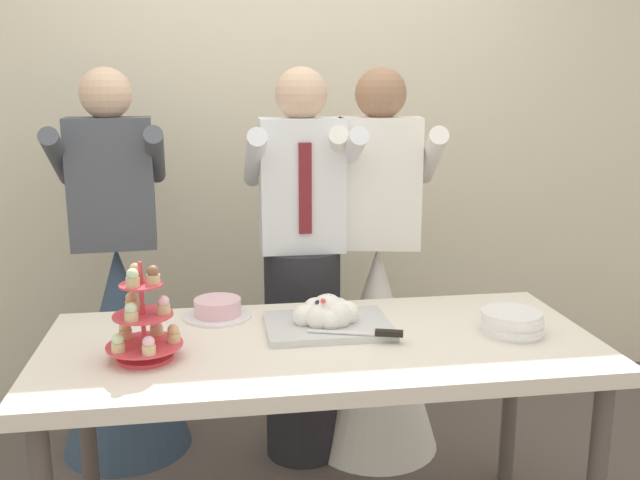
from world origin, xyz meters
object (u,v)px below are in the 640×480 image
(round_cake, at_px, (218,309))
(cupcake_stand, at_px, (143,324))
(dessert_table, at_px, (321,361))
(person_bride, at_px, (377,321))
(plate_stack, at_px, (512,322))
(person_groom, at_px, (302,289))
(person_guest, at_px, (121,322))
(main_cake_tray, at_px, (328,317))

(round_cake, bearing_deg, cupcake_stand, -121.94)
(dessert_table, xyz_separation_m, round_cake, (-0.33, 0.28, 0.10))
(dessert_table, bearing_deg, person_bride, 62.80)
(dessert_table, distance_m, plate_stack, 0.65)
(dessert_table, height_order, person_bride, person_bride)
(plate_stack, xyz_separation_m, round_cake, (-0.97, 0.32, -0.01))
(person_groom, bearing_deg, person_guest, 167.54)
(dessert_table, distance_m, person_guest, 1.13)
(dessert_table, relative_size, main_cake_tray, 4.18)
(dessert_table, relative_size, person_guest, 1.08)
(person_bride, bearing_deg, plate_stack, -68.15)
(round_cake, bearing_deg, main_cake_tray, -25.51)
(person_guest, bearing_deg, person_bride, -8.00)
(cupcake_stand, bearing_deg, plate_stack, 1.87)
(main_cake_tray, relative_size, plate_stack, 2.06)
(dessert_table, distance_m, main_cake_tray, 0.16)
(person_groom, distance_m, person_bride, 0.37)
(cupcake_stand, height_order, main_cake_tray, cupcake_stand)
(person_guest, bearing_deg, round_cake, -53.27)
(cupcake_stand, height_order, plate_stack, cupcake_stand)
(cupcake_stand, bearing_deg, dessert_table, 8.10)
(dessert_table, height_order, main_cake_tray, main_cake_tray)
(cupcake_stand, xyz_separation_m, round_cake, (0.22, 0.35, -0.08))
(dessert_table, height_order, person_guest, person_guest)
(person_bride, bearing_deg, cupcake_stand, -139.92)
(dessert_table, relative_size, cupcake_stand, 5.90)
(plate_stack, relative_size, round_cake, 0.87)
(person_bride, height_order, person_guest, same)
(dessert_table, bearing_deg, round_cake, 140.32)
(main_cake_tray, xyz_separation_m, person_groom, (-0.02, 0.57, -0.07))
(person_groom, relative_size, person_guest, 1.00)
(plate_stack, height_order, round_cake, plate_stack)
(cupcake_stand, height_order, person_guest, person_guest)
(person_bride, relative_size, person_guest, 1.00)
(cupcake_stand, distance_m, person_guest, 0.98)
(dessert_table, bearing_deg, person_guest, 131.91)
(main_cake_tray, distance_m, person_bride, 0.70)
(person_bride, bearing_deg, dessert_table, -117.20)
(round_cake, distance_m, person_guest, 0.73)
(cupcake_stand, relative_size, person_bride, 0.18)
(cupcake_stand, distance_m, plate_stack, 1.20)
(plate_stack, bearing_deg, dessert_table, 176.43)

